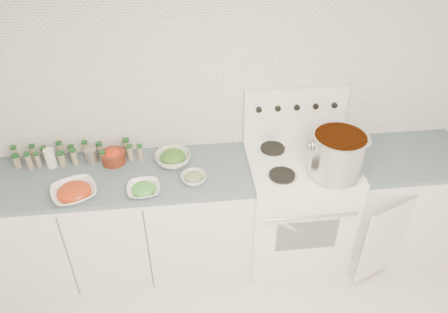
{
  "coord_description": "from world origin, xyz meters",
  "views": [
    {
      "loc": [
        -0.35,
        -1.25,
        2.81
      ],
      "look_at": [
        -0.08,
        1.14,
        1.04
      ],
      "focal_mm": 35.0,
      "sensor_mm": 36.0,
      "label": 1
    }
  ],
  "objects_px": {
    "stock_pot": "(338,153)",
    "bowl_tomato": "(74,192)",
    "bowl_snowpea": "(144,189)",
    "stove": "(295,204)"
  },
  "relations": [
    {
      "from": "stove",
      "to": "bowl_tomato",
      "type": "xyz_separation_m",
      "value": [
        -1.56,
        -0.19,
        0.44
      ]
    },
    {
      "from": "stock_pot",
      "to": "bowl_tomato",
      "type": "xyz_separation_m",
      "value": [
        -1.75,
        -0.02,
        -0.16
      ]
    },
    {
      "from": "stock_pot",
      "to": "bowl_snowpea",
      "type": "bearing_deg",
      "value": -178.7
    },
    {
      "from": "bowl_tomato",
      "to": "bowl_snowpea",
      "type": "xyz_separation_m",
      "value": [
        0.45,
        -0.01,
        -0.01
      ]
    },
    {
      "from": "stock_pot",
      "to": "bowl_snowpea",
      "type": "distance_m",
      "value": 1.31
    },
    {
      "from": "bowl_tomato",
      "to": "bowl_snowpea",
      "type": "relative_size",
      "value": 1.6
    },
    {
      "from": "stock_pot",
      "to": "bowl_snowpea",
      "type": "height_order",
      "value": "stock_pot"
    },
    {
      "from": "stock_pot",
      "to": "bowl_tomato",
      "type": "bearing_deg",
      "value": -179.32
    },
    {
      "from": "stove",
      "to": "bowl_snowpea",
      "type": "bearing_deg",
      "value": -169.71
    },
    {
      "from": "stock_pot",
      "to": "bowl_snowpea",
      "type": "relative_size",
      "value": 1.74
    }
  ]
}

